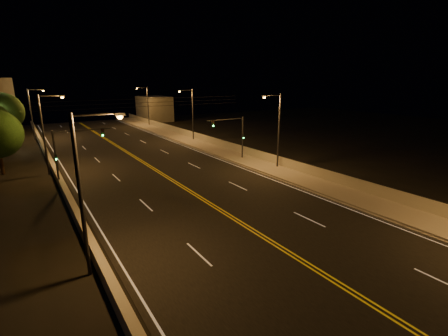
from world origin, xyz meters
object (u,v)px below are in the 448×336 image
streetlight_1 (277,126)px  traffic_signal_left (68,150)px  streetlight_3 (147,103)px  streetlight_6 (33,111)px  streetlight_2 (191,111)px  streetlight_5 (46,129)px  streetlight_4 (86,184)px  tree_2 (3,112)px  traffic_signal_right (235,133)px

streetlight_1 → traffic_signal_left: 21.05m
streetlight_3 → streetlight_6: size_ratio=1.00×
streetlight_2 → streetlight_5: bearing=-156.5°
streetlight_3 → streetlight_4: same height
tree_2 → streetlight_3: bearing=17.3°
traffic_signal_right → traffic_signal_left: same height
streetlight_3 → streetlight_6: bearing=-164.6°
traffic_signal_right → tree_2: size_ratio=0.68×
streetlight_5 → tree_2: size_ratio=1.05×
streetlight_2 → streetlight_6: bearing=145.0°
streetlight_1 → streetlight_6: size_ratio=1.00×
streetlight_4 → traffic_signal_left: streetlight_4 is taller
streetlight_6 → traffic_signal_right: (19.82, -29.92, -1.38)m
streetlight_2 → streetlight_6: (-21.40, 14.98, 0.00)m
streetlight_3 → streetlight_5: same height
streetlight_1 → traffic_signal_left: size_ratio=1.54×
streetlight_4 → traffic_signal_right: 25.55m
traffic_signal_right → traffic_signal_left: bearing=180.0°
streetlight_4 → streetlight_6: (0.00, 45.99, 0.00)m
traffic_signal_left → streetlight_1: bearing=-15.7°
streetlight_1 → streetlight_2: size_ratio=1.00×
streetlight_5 → streetlight_6: bearing=90.0°
streetlight_3 → streetlight_5: bearing=-125.3°
traffic_signal_right → tree_2: tree_2 is taller
streetlight_6 → tree_2: 4.52m
streetlight_3 → traffic_signal_left: 41.17m
streetlight_4 → streetlight_3: bearing=67.6°
streetlight_2 → tree_2: size_ratio=1.05×
traffic_signal_left → tree_2: tree_2 is taller
streetlight_1 → streetlight_6: 41.54m
streetlight_4 → traffic_signal_right: bearing=39.0°
streetlight_1 → traffic_signal_left: bearing=164.3°
streetlight_3 → streetlight_5: (-21.40, -30.19, 0.00)m
streetlight_4 → streetlight_5: bearing=90.0°
streetlight_4 → tree_2: (-4.04, 43.97, 0.13)m
traffic_signal_left → tree_2: size_ratio=0.68×
streetlight_3 → streetlight_1: bearing=-90.0°
streetlight_3 → streetlight_4: 56.14m
streetlight_1 → streetlight_3: same height
streetlight_2 → tree_2: streetlight_2 is taller
streetlight_4 → tree_2: size_ratio=1.05×
streetlight_5 → streetlight_6: same height
streetlight_4 → streetlight_5: same height
streetlight_2 → streetlight_3: 20.89m
streetlight_1 → streetlight_3: bearing=90.0°
streetlight_1 → traffic_signal_left: (-20.22, 5.69, -1.38)m
streetlight_1 → streetlight_6: (-21.40, 35.61, 0.00)m
traffic_signal_right → streetlight_5: bearing=164.1°
streetlight_1 → traffic_signal_right: 6.06m
traffic_signal_left → tree_2: bearing=100.6°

